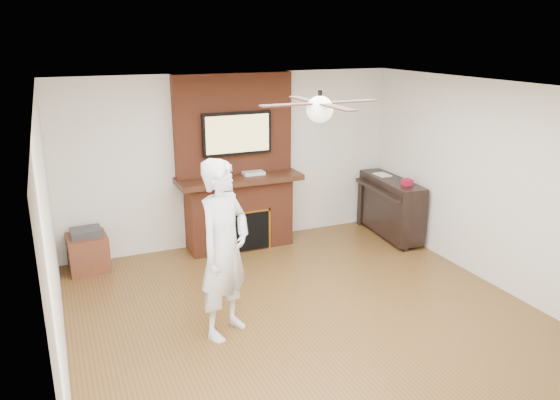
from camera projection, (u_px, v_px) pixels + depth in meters
name	position (u px, v px, depth m)	size (l,w,h in m)	color
room_shell	(317.00, 215.00, 5.53)	(5.36, 5.86, 2.86)	brown
fireplace	(237.00, 180.00, 7.85)	(1.78, 0.64, 2.50)	brown
tv	(237.00, 134.00, 7.61)	(1.00, 0.08, 0.60)	black
ceiling_fan	(320.00, 108.00, 5.22)	(1.21, 1.21, 0.31)	black
person	(224.00, 250.00, 5.49)	(0.68, 0.46, 1.87)	silver
side_table	(88.00, 251.00, 7.21)	(0.52, 0.52, 0.58)	#562818
piano	(390.00, 206.00, 8.37)	(0.63, 1.42, 1.00)	black
cable_box	(253.00, 173.00, 7.81)	(0.31, 0.18, 0.04)	silver
candle_orange	(231.00, 249.00, 7.83)	(0.07, 0.07, 0.12)	#CD5918
candle_green	(245.00, 246.00, 7.97)	(0.07, 0.07, 0.08)	#2B6D2E
candle_cream	(249.00, 245.00, 8.01)	(0.08, 0.08, 0.09)	beige
candle_blue	(252.00, 245.00, 8.02)	(0.06, 0.06, 0.07)	#2C6485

